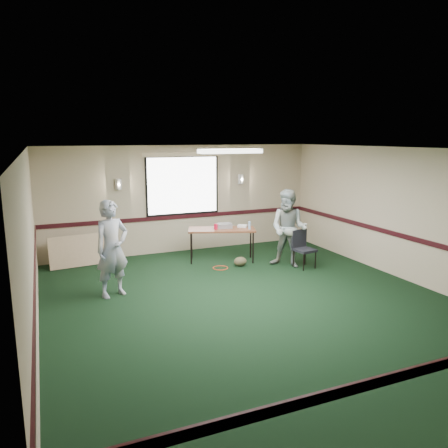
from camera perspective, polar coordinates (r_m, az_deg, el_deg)
name	(u,v)px	position (r m, az deg, el deg)	size (l,w,h in m)	color
ground	(253,304)	(7.88, 3.74, -10.33)	(8.00, 8.00, 0.00)	black
room_shell	(209,200)	(9.36, -1.97, 3.20)	(8.00, 8.02, 8.00)	#C2A88C
folding_table	(222,231)	(10.27, -0.30, -0.93)	(1.68, 1.12, 0.78)	#522917
projector	(225,226)	(10.34, 0.08, -0.21)	(0.32, 0.27, 0.11)	gray
game_console	(242,226)	(10.44, 2.43, -0.26)	(0.21, 0.17, 0.05)	silver
red_cup	(216,227)	(10.18, -1.08, -0.34)	(0.08, 0.08, 0.13)	red
water_bottle	(249,225)	(10.19, 3.34, -0.18)	(0.06, 0.06, 0.18)	#87AFDD
duffel_bag	(240,262)	(9.99, 2.13, -4.92)	(0.30, 0.23, 0.21)	#484229
cable_coil	(220,268)	(9.85, -0.47, -5.75)	(0.35, 0.35, 0.02)	red
folded_table	(81,250)	(10.47, -18.14, -3.30)	(1.41, 0.06, 0.72)	tan
conference_chair	(302,246)	(9.99, 10.19, -2.80)	(0.47, 0.48, 0.84)	black
person_left	(112,249)	(8.23, -14.41, -3.15)	(0.65, 0.43, 1.79)	#405A8D
person_right	(289,229)	(9.89, 8.46, -0.61)	(0.85, 0.67, 1.76)	#769AB8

